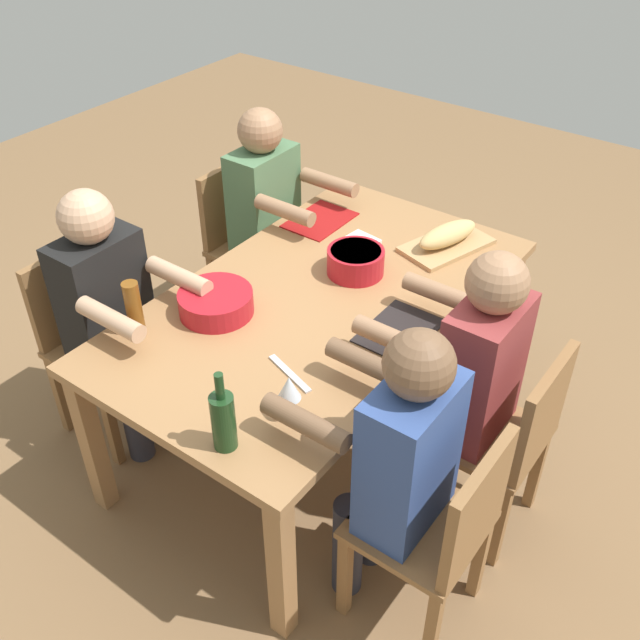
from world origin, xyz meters
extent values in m
plane|color=brown|center=(0.00, 0.00, 0.00)|extent=(8.00, 8.00, 0.00)
cube|color=#9E7044|center=(0.00, 0.00, 0.72)|extent=(1.82, 1.05, 0.04)
cube|color=#9E7044|center=(-0.85, -0.47, 0.35)|extent=(0.07, 0.07, 0.70)
cube|color=#9E7044|center=(0.85, -0.47, 0.35)|extent=(0.07, 0.07, 0.70)
cube|color=#9E7044|center=(-0.85, 0.47, 0.35)|extent=(0.07, 0.07, 0.70)
cube|color=#9E7044|center=(0.85, 0.47, 0.35)|extent=(0.07, 0.07, 0.70)
cube|color=olive|center=(-0.50, -0.77, 0.44)|extent=(0.40, 0.40, 0.03)
cube|color=olive|center=(-0.50, -0.95, 0.65)|extent=(0.38, 0.04, 0.40)
cube|color=olive|center=(-0.67, -0.60, 0.21)|extent=(0.04, 0.04, 0.42)
cube|color=olive|center=(-0.33, -0.60, 0.21)|extent=(0.04, 0.04, 0.42)
cube|color=olive|center=(-0.67, -0.94, 0.21)|extent=(0.04, 0.04, 0.42)
cube|color=olive|center=(-0.33, -0.94, 0.21)|extent=(0.04, 0.04, 0.42)
cylinder|color=#2D2D38|center=(-0.58, -0.55, 0.23)|extent=(0.11, 0.11, 0.45)
cylinder|color=#2D2D38|center=(-0.42, -0.55, 0.23)|extent=(0.11, 0.11, 0.45)
cube|color=#4C724C|center=(-0.50, -0.71, 0.73)|extent=(0.34, 0.20, 0.55)
cylinder|color=#9E7251|center=(-0.67, -0.44, 0.85)|extent=(0.07, 0.30, 0.07)
cylinder|color=#9E7251|center=(-0.33, -0.44, 0.85)|extent=(0.07, 0.30, 0.07)
sphere|color=#9E7251|center=(-0.50, -0.71, 1.09)|extent=(0.21, 0.21, 0.21)
cube|color=olive|center=(0.50, -0.77, 0.44)|extent=(0.40, 0.40, 0.03)
cube|color=olive|center=(0.50, -0.95, 0.65)|extent=(0.38, 0.04, 0.40)
cube|color=olive|center=(0.33, -0.60, 0.21)|extent=(0.04, 0.04, 0.42)
cube|color=olive|center=(0.67, -0.60, 0.21)|extent=(0.04, 0.04, 0.42)
cube|color=olive|center=(0.33, -0.94, 0.21)|extent=(0.04, 0.04, 0.42)
cube|color=olive|center=(0.67, -0.94, 0.21)|extent=(0.04, 0.04, 0.42)
cylinder|color=#2D2D38|center=(0.42, -0.55, 0.23)|extent=(0.11, 0.11, 0.45)
cylinder|color=#2D2D38|center=(0.58, -0.55, 0.23)|extent=(0.11, 0.11, 0.45)
cube|color=black|center=(0.50, -0.71, 0.73)|extent=(0.34, 0.20, 0.55)
cylinder|color=tan|center=(0.33, -0.44, 0.85)|extent=(0.07, 0.30, 0.07)
cylinder|color=tan|center=(0.67, -0.44, 0.85)|extent=(0.07, 0.30, 0.07)
sphere|color=tan|center=(0.50, -0.71, 1.09)|extent=(0.21, 0.21, 0.21)
cube|color=olive|center=(0.50, 0.77, 0.44)|extent=(0.40, 0.40, 0.03)
cube|color=olive|center=(0.50, 0.95, 0.65)|extent=(0.38, 0.04, 0.40)
cube|color=olive|center=(0.67, 0.60, 0.21)|extent=(0.04, 0.04, 0.42)
cube|color=olive|center=(0.33, 0.60, 0.21)|extent=(0.04, 0.04, 0.42)
cube|color=olive|center=(0.67, 0.94, 0.21)|extent=(0.04, 0.04, 0.42)
cube|color=olive|center=(0.33, 0.94, 0.21)|extent=(0.04, 0.04, 0.42)
cylinder|color=#2D2D38|center=(0.58, 0.55, 0.23)|extent=(0.11, 0.11, 0.45)
cylinder|color=#2D2D38|center=(0.42, 0.55, 0.23)|extent=(0.11, 0.11, 0.45)
cube|color=#334C8C|center=(0.50, 0.71, 0.73)|extent=(0.34, 0.20, 0.55)
cylinder|color=brown|center=(0.67, 0.44, 0.85)|extent=(0.07, 0.30, 0.07)
cylinder|color=brown|center=(0.33, 0.44, 0.85)|extent=(0.07, 0.30, 0.07)
sphere|color=brown|center=(0.50, 0.71, 1.09)|extent=(0.21, 0.21, 0.21)
cube|color=olive|center=(0.00, 0.77, 0.44)|extent=(0.40, 0.40, 0.03)
cube|color=olive|center=(0.00, 0.95, 0.65)|extent=(0.38, 0.04, 0.40)
cube|color=olive|center=(0.17, 0.60, 0.21)|extent=(0.04, 0.04, 0.42)
cube|color=olive|center=(-0.17, 0.60, 0.21)|extent=(0.04, 0.04, 0.42)
cube|color=olive|center=(0.17, 0.94, 0.21)|extent=(0.04, 0.04, 0.42)
cube|color=olive|center=(-0.17, 0.94, 0.21)|extent=(0.04, 0.04, 0.42)
cylinder|color=#2D2D38|center=(0.08, 0.55, 0.23)|extent=(0.11, 0.11, 0.45)
cylinder|color=#2D2D38|center=(-0.08, 0.55, 0.23)|extent=(0.11, 0.11, 0.45)
cube|color=maroon|center=(0.00, 0.71, 0.73)|extent=(0.34, 0.20, 0.55)
cylinder|color=#9E7251|center=(0.17, 0.44, 0.85)|extent=(0.07, 0.30, 0.07)
cylinder|color=#9E7251|center=(-0.17, 0.44, 0.85)|extent=(0.07, 0.30, 0.07)
sphere|color=#9E7251|center=(0.00, 0.71, 1.09)|extent=(0.21, 0.21, 0.21)
cylinder|color=#B21923|center=(-0.23, 0.01, 0.79)|extent=(0.24, 0.24, 0.11)
cylinder|color=orange|center=(-0.23, 0.01, 0.83)|extent=(0.21, 0.21, 0.04)
cylinder|color=#B21923|center=(0.31, -0.26, 0.79)|extent=(0.29, 0.29, 0.09)
cylinder|color=beige|center=(0.31, -0.26, 0.81)|extent=(0.25, 0.25, 0.03)
cube|color=tan|center=(-0.64, 0.22, 0.75)|extent=(0.45, 0.33, 0.02)
ellipsoid|color=tan|center=(-0.64, 0.22, 0.81)|extent=(0.34, 0.20, 0.09)
cylinder|color=#193819|center=(0.81, 0.23, 0.84)|extent=(0.08, 0.08, 0.20)
cylinder|color=#193819|center=(0.81, 0.23, 0.98)|extent=(0.03, 0.03, 0.09)
cylinder|color=brown|center=(0.58, -0.41, 0.85)|extent=(0.06, 0.06, 0.22)
cylinder|color=silver|center=(0.59, 0.31, 0.74)|extent=(0.07, 0.07, 0.01)
cylinder|color=silver|center=(0.59, 0.31, 0.78)|extent=(0.01, 0.01, 0.07)
cone|color=silver|center=(0.59, 0.31, 0.86)|extent=(0.08, 0.08, 0.08)
cube|color=maroon|center=(-0.50, -0.37, 0.74)|extent=(0.32, 0.23, 0.01)
cube|color=black|center=(0.00, 0.37, 0.74)|extent=(0.32, 0.23, 0.01)
cube|color=silver|center=(0.43, 0.19, 0.74)|extent=(0.09, 0.23, 0.01)
cube|color=white|center=(-0.43, -0.10, 0.75)|extent=(0.16, 0.16, 0.02)
camera|label=1|loc=(1.89, 1.39, 2.40)|focal=40.75mm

